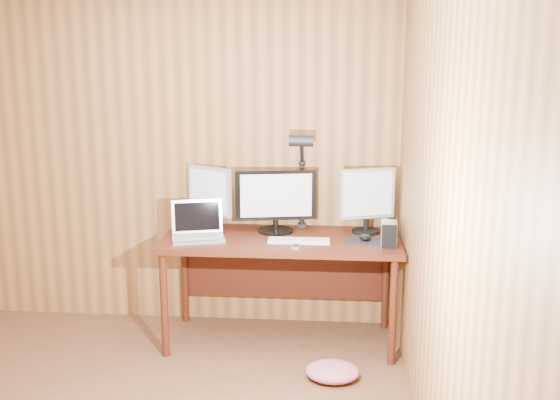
# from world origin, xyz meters

# --- Properties ---
(room_shell) EXTENTS (4.00, 4.00, 4.00)m
(room_shell) POSITION_xyz_m (0.00, 0.00, 1.25)
(room_shell) COLOR brown
(room_shell) RESTS_ON ground
(desk) EXTENTS (1.60, 0.70, 0.75)m
(desk) POSITION_xyz_m (0.93, 1.70, 0.63)
(desk) COLOR #44190E
(desk) RESTS_ON floor
(monitor_center) EXTENTS (0.56, 0.24, 0.44)m
(monitor_center) POSITION_xyz_m (0.89, 1.77, 0.98)
(monitor_center) COLOR black
(monitor_center) RESTS_ON desk
(monitor_left) EXTENTS (0.35, 0.25, 0.44)m
(monitor_left) POSITION_xyz_m (0.41, 1.83, 0.99)
(monitor_left) COLOR black
(monitor_left) RESTS_ON desk
(monitor_right) EXTENTS (0.39, 0.19, 0.45)m
(monitor_right) POSITION_xyz_m (1.51, 1.80, 0.99)
(monitor_right) COLOR black
(monitor_right) RESTS_ON desk
(laptop) EXTENTS (0.40, 0.35, 0.25)m
(laptop) POSITION_xyz_m (0.37, 1.58, 0.81)
(laptop) COLOR silver
(laptop) RESTS_ON desk
(keyboard) EXTENTS (0.41, 0.12, 0.02)m
(keyboard) POSITION_xyz_m (1.06, 1.53, 0.76)
(keyboard) COLOR white
(keyboard) RESTS_ON desk
(mousepad) EXTENTS (0.28, 0.25, 0.00)m
(mousepad) POSITION_xyz_m (1.50, 1.60, 0.75)
(mousepad) COLOR black
(mousepad) RESTS_ON desk
(mouse) EXTENTS (0.08, 0.12, 0.04)m
(mouse) POSITION_xyz_m (1.50, 1.60, 0.77)
(mouse) COLOR black
(mouse) RESTS_ON mousepad
(hard_drive) EXTENTS (0.11, 0.15, 0.16)m
(hard_drive) POSITION_xyz_m (1.64, 1.49, 0.83)
(hard_drive) COLOR silver
(hard_drive) RESTS_ON desk
(phone) EXTENTS (0.06, 0.10, 0.01)m
(phone) POSITION_xyz_m (1.05, 1.40, 0.76)
(phone) COLOR silver
(phone) RESTS_ON desk
(speaker) EXTENTS (0.05, 0.05, 0.12)m
(speaker) POSITION_xyz_m (1.68, 1.75, 0.81)
(speaker) COLOR black
(speaker) RESTS_ON desk
(desk_lamp) EXTENTS (0.17, 0.24, 0.72)m
(desk_lamp) POSITION_xyz_m (1.06, 1.85, 1.20)
(desk_lamp) COLOR black
(desk_lamp) RESTS_ON desk
(fabric_pile) EXTENTS (0.35, 0.30, 0.11)m
(fabric_pile) POSITION_xyz_m (1.29, 1.10, 0.05)
(fabric_pile) COLOR #C05C6F
(fabric_pile) RESTS_ON floor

